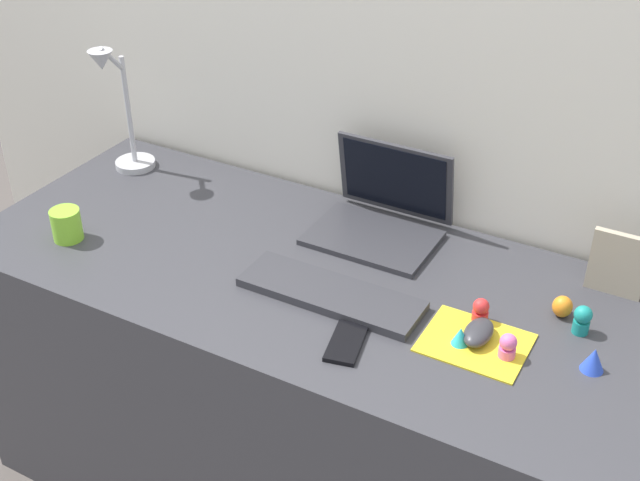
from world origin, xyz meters
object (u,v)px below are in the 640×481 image
object	(u,v)px
keyboard	(331,294)
toy_figurine_teal	(582,319)
mouse	(478,332)
toy_figurine_red	(481,311)
toy_figurine_pink	(508,346)
toy_figurine_cyan	(460,337)
desk_lamp	(120,114)
cell_phone	(346,343)
picture_frame	(618,264)
coffee_mug	(67,225)
toy_figurine_orange	(562,306)
laptop	(382,211)
toy_figurine_blue	(594,359)

from	to	relation	value
keyboard	toy_figurine_teal	world-z (taller)	toy_figurine_teal
mouse	toy_figurine_red	xyz separation A→B (m)	(-0.02, 0.06, 0.01)
keyboard	toy_figurine_pink	size ratio (longest dim) A/B	7.20
toy_figurine_red	toy_figurine_cyan	bearing A→B (deg)	-95.19
desk_lamp	toy_figurine_teal	size ratio (longest dim) A/B	5.75
keyboard	toy_figurine_pink	distance (m)	0.40
desk_lamp	cell_phone	bearing A→B (deg)	-23.02
picture_frame	coffee_mug	distance (m)	1.27
cell_phone	toy_figurine_cyan	distance (m)	0.23
picture_frame	toy_figurine_cyan	world-z (taller)	picture_frame
mouse	toy_figurine_cyan	world-z (taller)	toy_figurine_cyan
mouse	toy_figurine_orange	size ratio (longest dim) A/B	2.03
laptop	toy_figurine_cyan	size ratio (longest dim) A/B	6.91
mouse	toy_figurine_teal	xyz separation A→B (m)	(0.17, 0.13, 0.01)
toy_figurine_teal	toy_figurine_pink	bearing A→B (deg)	-125.35
keyboard	toy_figurine_pink	bearing A→B (deg)	-1.14
keyboard	coffee_mug	world-z (taller)	coffee_mug
cell_phone	toy_figurine_orange	xyz separation A→B (m)	(0.35, 0.31, 0.02)
keyboard	coffee_mug	bearing A→B (deg)	-171.76
mouse	toy_figurine_red	world-z (taller)	toy_figurine_red
toy_figurine_teal	toy_figurine_red	distance (m)	0.20
coffee_mug	toy_figurine_teal	bearing A→B (deg)	11.54
picture_frame	toy_figurine_pink	bearing A→B (deg)	-112.29
toy_figurine_pink	coffee_mug	bearing A→B (deg)	-175.23
laptop	picture_frame	world-z (taller)	laptop
keyboard	toy_figurine_blue	distance (m)	0.56
toy_figurine_pink	desk_lamp	bearing A→B (deg)	167.77
laptop	toy_figurine_cyan	distance (m)	0.46
toy_figurine_blue	toy_figurine_teal	bearing A→B (deg)	115.30
picture_frame	toy_figurine_red	size ratio (longest dim) A/B	2.65
desk_lamp	toy_figurine_red	xyz separation A→B (m)	(1.09, -0.17, -0.14)
laptop	toy_figurine_red	distance (m)	0.41
mouse	toy_figurine_blue	world-z (taller)	toy_figurine_blue
laptop	toy_figurine_teal	distance (m)	0.55
laptop	toy_figurine_red	xyz separation A→B (m)	(0.34, -0.23, -0.03)
toy_figurine_teal	toy_figurine_red	xyz separation A→B (m)	(-0.19, -0.07, -0.01)
laptop	desk_lamp	size ratio (longest dim) A/B	0.81
toy_figurine_red	toy_figurine_orange	world-z (taller)	toy_figurine_red
toy_figurine_orange	coffee_mug	bearing A→B (deg)	-166.19
mouse	toy_figurine_teal	world-z (taller)	toy_figurine_teal
toy_figurine_teal	toy_figurine_cyan	distance (m)	0.26
desk_lamp	toy_figurine_red	bearing A→B (deg)	-8.87
toy_figurine_red	toy_figurine_orange	bearing A→B (deg)	35.58
picture_frame	toy_figurine_red	xyz separation A→B (m)	(-0.22, -0.24, -0.05)
laptop	mouse	xyz separation A→B (m)	(0.35, -0.29, -0.03)
laptop	toy_figurine_pink	bearing A→B (deg)	-36.67
toy_figurine_orange	mouse	bearing A→B (deg)	-127.27
desk_lamp	mouse	bearing A→B (deg)	-11.83
keyboard	cell_phone	distance (m)	0.16
toy_figurine_blue	toy_figurine_cyan	bearing A→B (deg)	-167.66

